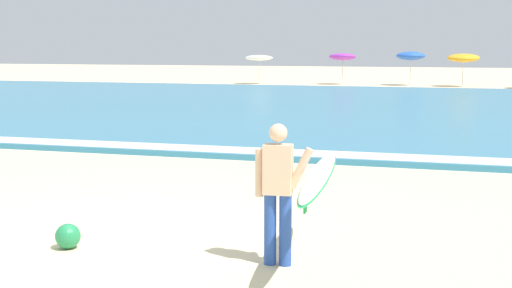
{
  "coord_description": "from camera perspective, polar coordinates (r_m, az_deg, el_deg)",
  "views": [
    {
      "loc": [
        4.58,
        -8.46,
        2.64
      ],
      "look_at": [
        1.6,
        1.8,
        1.1
      ],
      "focal_mm": 47.89,
      "sensor_mm": 36.0,
      "label": 1
    }
  ],
  "objects": [
    {
      "name": "surf_foam",
      "position": [
        16.39,
        -0.23,
        -0.57
      ],
      "size": [
        120.0,
        0.99,
        0.01
      ],
      "primitive_type": "cube",
      "color": "white",
      "rests_on": "sea"
    },
    {
      "name": "sea",
      "position": [
        29.41,
        7.18,
        3.11
      ],
      "size": [
        120.0,
        28.0,
        0.14
      ],
      "primitive_type": "cube",
      "color": "teal",
      "rests_on": "ground"
    },
    {
      "name": "ground_plane",
      "position": [
        9.98,
        -11.88,
        -7.32
      ],
      "size": [
        160.0,
        160.0,
        0.0
      ],
      "primitive_type": "plane",
      "color": "beige"
    },
    {
      "name": "surfer_with_board",
      "position": [
        8.13,
        3.47,
        -3.22
      ],
      "size": [
        1.0,
        2.9,
        1.73
      ],
      "color": "#284CA3",
      "rests_on": "ground"
    },
    {
      "name": "beach_umbrella_1",
      "position": [
        47.73,
        7.24,
        7.24
      ],
      "size": [
        1.85,
        1.88,
        2.22
      ],
      "color": "beige",
      "rests_on": "ground"
    },
    {
      "name": "beach_ball",
      "position": [
        9.36,
        -15.44,
        -7.43
      ],
      "size": [
        0.33,
        0.33,
        0.33
      ],
      "primitive_type": "sphere",
      "color": "#23844C",
      "rests_on": "ground"
    },
    {
      "name": "beach_umbrella_3",
      "position": [
        46.69,
        16.94,
        6.89
      ],
      "size": [
        2.05,
        2.08,
        2.2
      ],
      "color": "beige",
      "rests_on": "ground"
    },
    {
      "name": "beach_umbrella_0",
      "position": [
        48.02,
        0.25,
        7.21
      ],
      "size": [
        1.95,
        1.95,
        2.04
      ],
      "color": "beige",
      "rests_on": "ground"
    },
    {
      "name": "beach_umbrella_2",
      "position": [
        47.29,
        12.79,
        7.19
      ],
      "size": [
        1.92,
        1.92,
        2.29
      ],
      "color": "beige",
      "rests_on": "ground"
    }
  ]
}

